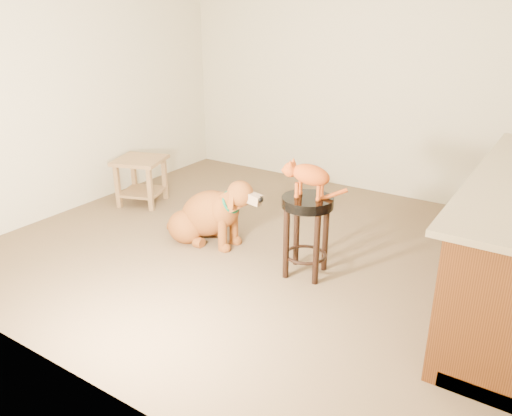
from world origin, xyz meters
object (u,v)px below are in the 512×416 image
Objects in this scene: side_table at (141,174)px; golden_retriever at (209,215)px; tabby_kitten at (307,175)px; padded_stool at (307,220)px.

golden_retriever is (1.22, -0.38, -0.08)m from side_table.
side_table is at bearing 159.28° from tabby_kitten.
padded_stool is 0.60× the size of golden_retriever.
golden_retriever is at bearing 166.97° from tabby_kitten.
padded_stool is at bearing -5.72° from tabby_kitten.
padded_stool is 2.28m from side_table.
tabby_kitten is at bearing -11.08° from side_table.
tabby_kitten is (2.22, -0.44, 0.49)m from side_table.
padded_stool reaches higher than golden_retriever.
side_table is 1.26× the size of tabby_kitten.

